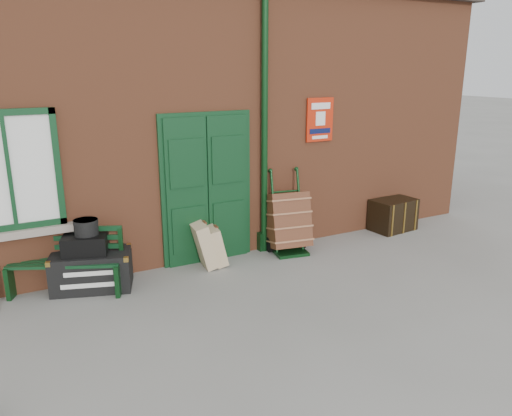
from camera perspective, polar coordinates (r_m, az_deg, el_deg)
ground at (r=6.71m, az=1.93°, el=-9.57°), size 80.00×80.00×0.00m
station_building at (r=9.27m, az=-8.99°, el=11.25°), size 10.30×4.30×4.36m
bench at (r=7.03m, az=-20.80°, el=-5.52°), size 1.48×0.99×0.88m
houdini_trunk at (r=7.07m, az=-18.24°, el=-6.79°), size 1.14×0.85×0.51m
strongbox at (r=6.93m, az=-18.92°, el=-3.92°), size 0.66×0.56×0.25m
hatbox at (r=6.86m, az=-18.85°, el=-2.08°), size 0.39×0.39×0.20m
suitcase_back at (r=7.43m, az=-5.99°, el=-4.17°), size 0.40×0.51×0.69m
suitcase_front at (r=7.51m, az=-4.70°, el=-4.30°), size 0.34×0.46×0.59m
porter_trolley at (r=7.97m, az=3.63°, el=-1.50°), size 0.73×0.78×1.30m
dark_trunk at (r=9.40m, az=15.39°, el=-0.73°), size 0.84×0.60×0.57m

